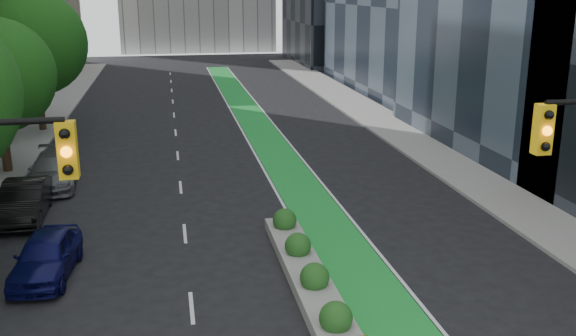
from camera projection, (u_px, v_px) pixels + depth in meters
name	position (u px, v px, depth m)	size (l,w,h in m)	color
sidewalk_left	(5.00, 158.00, 35.11)	(3.60, 90.00, 0.15)	gray
sidewalk_right	(413.00, 140.00, 39.33)	(3.60, 90.00, 0.15)	gray
bike_lane_paint	(260.00, 129.00, 42.50)	(2.20, 70.00, 0.01)	green
tree_far	(34.00, 43.00, 40.35)	(6.60, 6.60, 9.00)	black
median_planter	(307.00, 271.00, 20.37)	(1.20, 10.26, 1.10)	gray
parked_car_left_near	(46.00, 256.00, 20.71)	(1.70, 4.23, 1.44)	#0B0C45
parked_car_left_mid	(24.00, 201.00, 25.92)	(1.61, 4.63, 1.53)	black
parked_car_left_far	(54.00, 170.00, 30.25)	(2.11, 5.19, 1.51)	#585A5D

